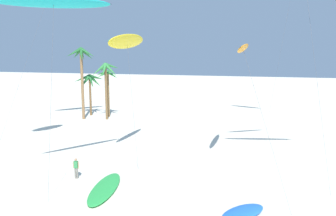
% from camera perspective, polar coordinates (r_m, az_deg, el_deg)
% --- Properties ---
extents(palm_tree_0, '(4.44, 4.72, 6.65)m').
position_cam_1_polar(palm_tree_0, '(55.17, -13.13, 4.37)').
color(palm_tree_0, brown).
rests_on(palm_tree_0, ground).
extents(palm_tree_1, '(4.42, 4.35, 10.82)m').
position_cam_1_polar(palm_tree_1, '(51.95, -14.54, 7.68)').
color(palm_tree_1, olive).
rests_on(palm_tree_1, ground).
extents(palm_tree_2, '(3.95, 4.46, 8.57)m').
position_cam_1_polar(palm_tree_2, '(51.04, -10.51, 5.74)').
color(palm_tree_2, brown).
rests_on(palm_tree_2, ground).
extents(palm_tree_3, '(3.77, 3.72, 7.38)m').
position_cam_1_polar(palm_tree_3, '(53.23, -10.24, 5.11)').
color(palm_tree_3, brown).
rests_on(palm_tree_3, ground).
extents(flying_kite_1, '(2.81, 7.16, 11.84)m').
position_cam_1_polar(flying_kite_1, '(31.08, -6.97, 11.18)').
color(flying_kite_1, yellow).
rests_on(flying_kite_1, ground).
extents(flying_kite_4, '(4.42, 11.81, 10.80)m').
position_cam_1_polar(flying_kite_4, '(29.32, 12.64, 9.85)').
color(flying_kite_4, orange).
rests_on(flying_kite_4, ground).
extents(flying_kite_9, '(6.04, 7.99, 14.08)m').
position_cam_1_polar(flying_kite_9, '(25.61, -18.87, 16.66)').
color(flying_kite_9, '#19B2B7').
rests_on(flying_kite_9, ground).
extents(grounded_kite_1, '(3.23, 3.54, 0.41)m').
position_cam_1_polar(grounded_kite_1, '(22.14, 12.62, -16.89)').
color(grounded_kite_1, blue).
rests_on(grounded_kite_1, ground).
extents(grounded_kite_2, '(2.87, 6.40, 0.29)m').
position_cam_1_polar(grounded_kite_2, '(25.64, -10.69, -13.23)').
color(grounded_kite_2, green).
rests_on(grounded_kite_2, ground).
extents(person_foreground_walker, '(0.51, 0.24, 1.67)m').
position_cam_1_polar(person_foreground_walker, '(28.08, -15.35, -9.70)').
color(person_foreground_walker, slate).
rests_on(person_foreground_walker, ground).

